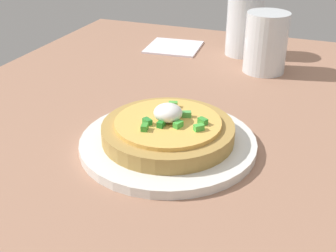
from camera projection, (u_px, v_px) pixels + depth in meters
The scene contains 6 objects.
dining_table at pixel (139, 161), 61.11cm from camera, with size 126.03×81.06×3.34cm, color #9C7058.
plate at pixel (168, 143), 60.93cm from camera, with size 24.51×24.51×1.29cm, color white.
pizza at pixel (168, 130), 59.96cm from camera, with size 18.25×18.25×5.19cm.
cup_near at pixel (244, 27), 94.39cm from camera, with size 7.65×7.65×12.88cm.
cup_far at pixel (266, 46), 85.34cm from camera, with size 8.27×8.27×11.71cm.
napkin at pixel (174, 47), 101.05cm from camera, with size 11.76×11.76×0.40cm, color white.
Camera 1 is at (-46.90, -22.42, 34.43)cm, focal length 46.77 mm.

